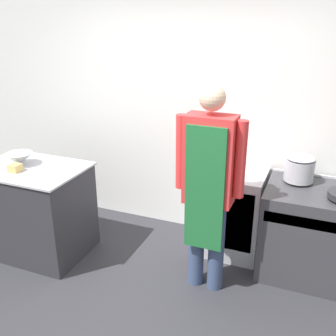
% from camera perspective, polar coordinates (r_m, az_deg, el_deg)
% --- Properties ---
extents(ground_plane, '(14.00, 14.00, 0.00)m').
position_cam_1_polar(ground_plane, '(3.45, -6.71, -21.25)').
color(ground_plane, '#2D2D33').
extents(wall_back, '(8.00, 0.05, 2.70)m').
position_cam_1_polar(wall_back, '(4.22, 3.67, 7.98)').
color(wall_back, white).
rests_on(wall_back, ground_plane).
extents(prep_counter, '(1.06, 0.75, 0.93)m').
position_cam_1_polar(prep_counter, '(4.25, -18.67, -5.77)').
color(prep_counter, '#2D2D33').
rests_on(prep_counter, ground_plane).
extents(stove, '(0.95, 0.72, 0.88)m').
position_cam_1_polar(stove, '(3.94, 20.52, -8.82)').
color(stove, '#38383D').
rests_on(stove, ground_plane).
extents(fridge_unit, '(0.60, 0.57, 0.88)m').
position_cam_1_polar(fridge_unit, '(4.09, 9.37, -6.31)').
color(fridge_unit, silver).
rests_on(fridge_unit, ground_plane).
extents(person_cook, '(0.59, 0.24, 1.84)m').
position_cam_1_polar(person_cook, '(3.27, 5.92, -1.88)').
color(person_cook, '#38476B').
rests_on(person_cook, ground_plane).
extents(mixing_bowl, '(0.27, 0.27, 0.12)m').
position_cam_1_polar(mixing_bowl, '(4.15, -20.74, 1.24)').
color(mixing_bowl, '#B2B5BC').
rests_on(mixing_bowl, prep_counter).
extents(plastic_tub, '(0.10, 0.10, 0.07)m').
position_cam_1_polar(plastic_tub, '(4.00, -21.31, 0.02)').
color(plastic_tub, '#D8B266').
rests_on(plastic_tub, prep_counter).
extents(stock_pot, '(0.27, 0.27, 0.25)m').
position_cam_1_polar(stock_pot, '(3.82, 18.56, 0.01)').
color(stock_pot, '#B2B5BC').
rests_on(stock_pot, stove).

